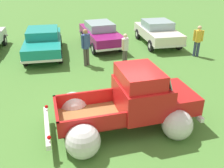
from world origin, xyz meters
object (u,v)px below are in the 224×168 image
object	(u,v)px
spectator_0	(86,45)
spectator_2	(125,47)
show_car_1	(43,41)
show_car_3	(158,31)
spectator_1	(198,39)
vintage_pickup_truck	(133,105)
show_car_2	(100,33)

from	to	relation	value
spectator_0	spectator_2	xyz separation A→B (m)	(1.90, -0.34, -0.17)
spectator_2	spectator_0	bearing A→B (deg)	-141.38
show_car_1	show_car_3	xyz separation A→B (m)	(6.95, 0.39, -0.00)
spectator_0	show_car_1	bearing A→B (deg)	12.15
spectator_1	spectator_2	distance (m)	4.17
vintage_pickup_truck	show_car_3	size ratio (longest dim) A/B	1.10
spectator_0	show_car_2	bearing A→B (deg)	-54.49
show_car_3	spectator_2	distance (m)	4.21
show_car_2	spectator_0	size ratio (longest dim) A/B	2.43
vintage_pickup_truck	show_car_2	bearing A→B (deg)	83.54
show_car_1	spectator_0	world-z (taller)	spectator_0
show_car_2	show_car_3	size ratio (longest dim) A/B	1.06
show_car_3	spectator_1	world-z (taller)	spectator_1
spectator_2	vintage_pickup_truck	bearing A→B (deg)	-55.42
vintage_pickup_truck	spectator_0	size ratio (longest dim) A/B	2.53
spectator_2	spectator_1	bearing A→B (deg)	51.68
vintage_pickup_truck	spectator_0	world-z (taller)	vintage_pickup_truck
show_car_2	spectator_1	size ratio (longest dim) A/B	2.66
spectator_1	show_car_3	bearing A→B (deg)	51.27
show_car_2	spectator_1	xyz separation A→B (m)	(4.72, -3.15, 0.18)
vintage_pickup_truck	show_car_1	bearing A→B (deg)	107.65
spectator_0	show_car_3	bearing A→B (deg)	-92.70
show_car_1	spectator_2	world-z (taller)	spectator_2
show_car_1	show_car_3	distance (m)	6.96
vintage_pickup_truck	spectator_2	world-z (taller)	vintage_pickup_truck
spectator_0	spectator_1	bearing A→B (deg)	-121.65
show_car_3	spectator_2	xyz separation A→B (m)	(-3.02, -2.93, 0.12)
spectator_0	spectator_1	xyz separation A→B (m)	(6.06, -0.12, -0.10)
show_car_3	spectator_2	world-z (taller)	spectator_2
show_car_3	vintage_pickup_truck	bearing A→B (deg)	-25.31
show_car_1	show_car_2	xyz separation A→B (m)	(3.39, 0.82, -0.01)
show_car_3	spectator_1	size ratio (longest dim) A/B	2.50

